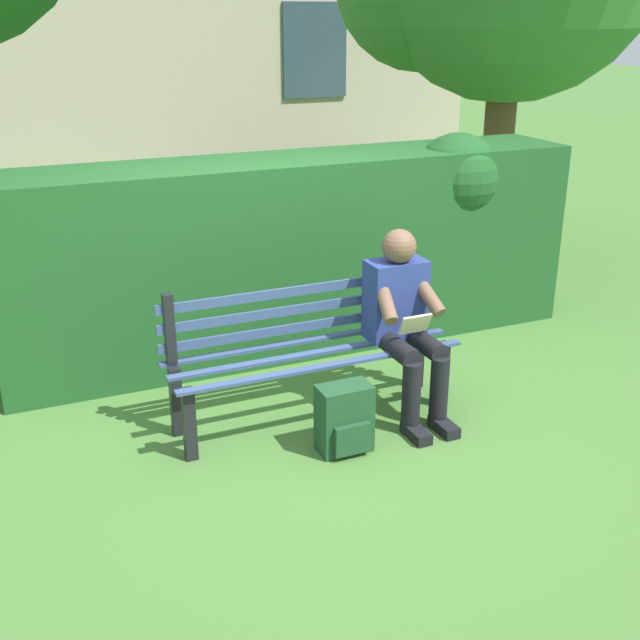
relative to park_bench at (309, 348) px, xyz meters
The scene contains 5 objects.
ground 0.48m from the park_bench, 90.00° to the left, with size 60.00×60.00×0.00m, color #477533.
park_bench is the anchor object (origin of this frame).
person_seated 0.64m from the park_bench, 162.80° to the left, with size 0.44×0.73×1.20m.
hedge_backdrop 1.26m from the park_bench, 109.81° to the right, with size 4.45×0.83×1.59m.
backpack 0.57m from the park_bench, 91.90° to the left, with size 0.32×0.26×0.42m.
Camera 1 is at (1.76, 4.15, 2.45)m, focal length 43.98 mm.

